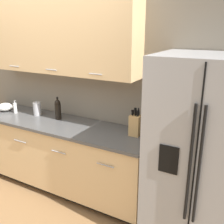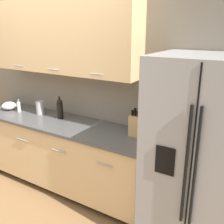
{
  "view_description": "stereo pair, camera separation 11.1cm",
  "coord_description": "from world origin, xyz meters",
  "px_view_note": "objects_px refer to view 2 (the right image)",
  "views": [
    {
      "loc": [
        2.2,
        -1.29,
        2.02
      ],
      "look_at": [
        0.9,
        1.05,
        1.15
      ],
      "focal_mm": 42.0,
      "sensor_mm": 36.0,
      "label": 1
    },
    {
      "loc": [
        2.3,
        -1.24,
        2.02
      ],
      "look_at": [
        0.9,
        1.05,
        1.15
      ],
      "focal_mm": 42.0,
      "sensor_mm": 36.0,
      "label": 2
    }
  ],
  "objects_px": {
    "steel_canister": "(40,108)",
    "mixing_bowl": "(9,106)",
    "refrigerator": "(202,158)",
    "wine_bottle": "(60,108)",
    "knife_block": "(135,125)",
    "soap_dispenser": "(19,107)"
  },
  "relations": [
    {
      "from": "mixing_bowl",
      "to": "knife_block",
      "type": "bearing_deg",
      "value": 2.16
    },
    {
      "from": "wine_bottle",
      "to": "soap_dispenser",
      "type": "xyz_separation_m",
      "value": [
        -0.68,
        -0.09,
        -0.06
      ]
    },
    {
      "from": "refrigerator",
      "to": "knife_block",
      "type": "height_order",
      "value": "refrigerator"
    },
    {
      "from": "wine_bottle",
      "to": "mixing_bowl",
      "type": "relative_size",
      "value": 1.39
    },
    {
      "from": "refrigerator",
      "to": "wine_bottle",
      "type": "relative_size",
      "value": 6.26
    },
    {
      "from": "wine_bottle",
      "to": "steel_canister",
      "type": "relative_size",
      "value": 1.5
    },
    {
      "from": "knife_block",
      "to": "wine_bottle",
      "type": "bearing_deg",
      "value": 179.27
    },
    {
      "from": "soap_dispenser",
      "to": "mixing_bowl",
      "type": "xyz_separation_m",
      "value": [
        -0.2,
        -0.0,
        -0.02
      ]
    },
    {
      "from": "refrigerator",
      "to": "soap_dispenser",
      "type": "distance_m",
      "value": 2.5
    },
    {
      "from": "refrigerator",
      "to": "steel_canister",
      "type": "xyz_separation_m",
      "value": [
        -2.17,
        0.15,
        0.08
      ]
    },
    {
      "from": "steel_canister",
      "to": "mixing_bowl",
      "type": "distance_m",
      "value": 0.54
    },
    {
      "from": "soap_dispenser",
      "to": "knife_block",
      "type": "bearing_deg",
      "value": 2.37
    },
    {
      "from": "refrigerator",
      "to": "mixing_bowl",
      "type": "relative_size",
      "value": 8.72
    },
    {
      "from": "refrigerator",
      "to": "wine_bottle",
      "type": "bearing_deg",
      "value": 174.92
    },
    {
      "from": "refrigerator",
      "to": "steel_canister",
      "type": "bearing_deg",
      "value": 175.99
    },
    {
      "from": "wine_bottle",
      "to": "steel_canister",
      "type": "bearing_deg",
      "value": -178.37
    },
    {
      "from": "steel_canister",
      "to": "mixing_bowl",
      "type": "relative_size",
      "value": 0.93
    },
    {
      "from": "knife_block",
      "to": "soap_dispenser",
      "type": "bearing_deg",
      "value": -177.63
    },
    {
      "from": "soap_dispenser",
      "to": "mixing_bowl",
      "type": "relative_size",
      "value": 0.86
    },
    {
      "from": "knife_block",
      "to": "mixing_bowl",
      "type": "relative_size",
      "value": 1.54
    },
    {
      "from": "steel_canister",
      "to": "mixing_bowl",
      "type": "bearing_deg",
      "value": -171.73
    },
    {
      "from": "refrigerator",
      "to": "knife_block",
      "type": "xyz_separation_m",
      "value": [
        -0.74,
        0.15,
        0.11
      ]
    }
  ]
}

